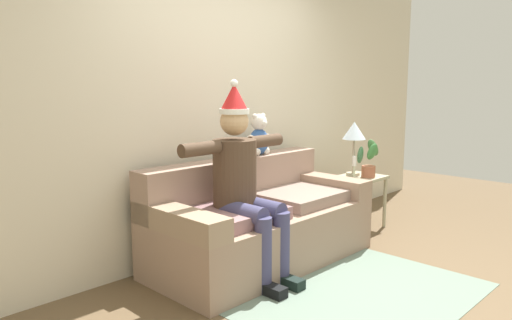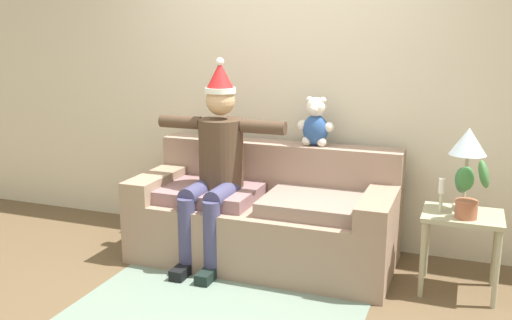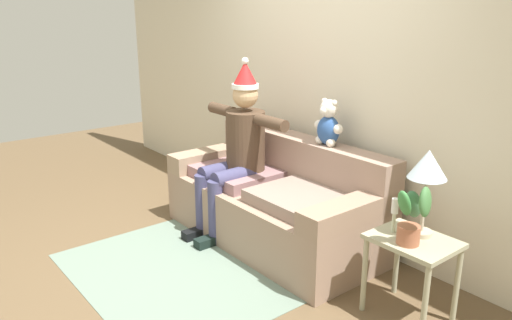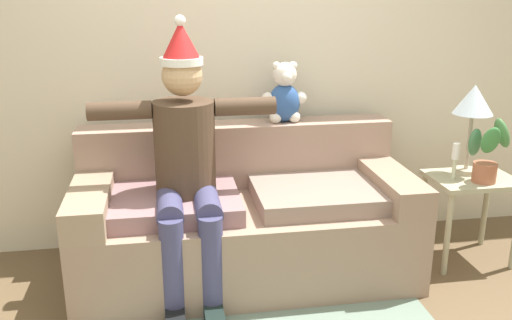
% 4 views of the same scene
% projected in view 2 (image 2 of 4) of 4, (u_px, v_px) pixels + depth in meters
% --- Properties ---
extents(ground_plane, '(10.00, 10.00, 0.00)m').
position_uv_depth(ground_plane, '(211.00, 317.00, 3.52)').
color(ground_plane, brown).
extents(back_wall, '(7.00, 0.10, 2.70)m').
position_uv_depth(back_wall, '(289.00, 78.00, 4.63)').
color(back_wall, beige).
rests_on(back_wall, ground_plane).
extents(couch, '(1.96, 0.91, 0.86)m').
position_uv_depth(couch, '(266.00, 215.00, 4.37)').
color(couch, gray).
rests_on(couch, ground_plane).
extents(person_seated, '(1.02, 0.77, 1.54)m').
position_uv_depth(person_seated, '(216.00, 160.00, 4.24)').
color(person_seated, '#4B3727').
rests_on(person_seated, ground_plane).
extents(teddy_bear, '(0.29, 0.17, 0.38)m').
position_uv_depth(teddy_bear, '(315.00, 124.00, 4.37)').
color(teddy_bear, '#2D5395').
rests_on(teddy_bear, couch).
extents(side_table, '(0.51, 0.41, 0.55)m').
position_uv_depth(side_table, '(462.00, 228.00, 3.77)').
color(side_table, '#A4A283').
rests_on(side_table, ground_plane).
extents(table_lamp, '(0.24, 0.24, 0.56)m').
position_uv_depth(table_lamp, '(468.00, 146.00, 3.72)').
color(table_lamp, '#BDB296').
rests_on(table_lamp, side_table).
extents(potted_plant, '(0.24, 0.26, 0.40)m').
position_uv_depth(potted_plant, '(469.00, 191.00, 3.62)').
color(potted_plant, '#A35D41').
rests_on(potted_plant, side_table).
extents(candle_tall, '(0.04, 0.04, 0.23)m').
position_uv_depth(candle_tall, '(442.00, 191.00, 3.74)').
color(candle_tall, beige).
rests_on(candle_tall, side_table).
extents(area_rug, '(1.81, 1.23, 0.01)m').
position_uv_depth(area_rug, '(208.00, 319.00, 3.48)').
color(area_rug, slate).
rests_on(area_rug, ground_plane).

